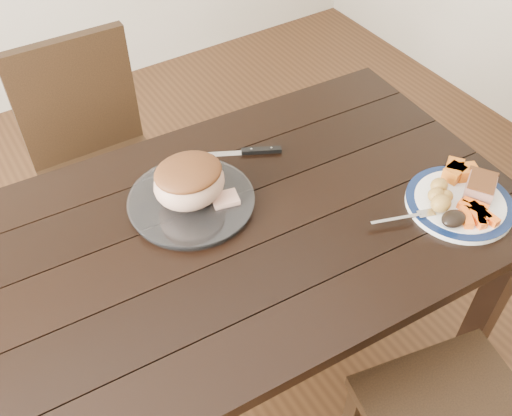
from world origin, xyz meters
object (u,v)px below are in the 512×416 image
pork_slice (480,187)px  roast_joint (189,183)px  dinner_plate (459,204)px  carving_knife (248,152)px  chair_far (97,156)px  dining_table (227,251)px  fork (407,217)px  serving_platter (192,202)px

pork_slice → roast_joint: size_ratio=0.48×
dinner_plate → carving_knife: 0.62m
dinner_plate → roast_joint: bearing=147.2°
dinner_plate → carving_knife: dinner_plate is taller
chair_far → dining_table: bearing=100.1°
dining_table → dinner_plate: 0.64m
chair_far → dinner_plate: chair_far is taller
dining_table → roast_joint: (-0.03, 0.13, 0.17)m
chair_far → dinner_plate: size_ratio=3.22×
pork_slice → fork: pork_slice is taller
dining_table → serving_platter: 0.17m
fork → chair_far: bearing=137.7°
serving_platter → pork_slice: pork_slice is taller
dinner_plate → serving_platter: serving_platter is taller
pork_slice → carving_knife: size_ratio=0.32×
dinner_plate → serving_platter: (-0.61, 0.39, 0.00)m
dining_table → pork_slice: 0.71m
chair_far → pork_slice: size_ratio=9.99×
fork → roast_joint: roast_joint is taller
dining_table → dinner_plate: (0.58, -0.27, 0.10)m
pork_slice → fork: size_ratio=0.54×
carving_knife → chair_far: bearing=150.1°
dining_table → serving_platter: bearing=105.2°
serving_platter → roast_joint: 0.07m
chair_far → roast_joint: bearing=98.8°
dinner_plate → carving_knife: (-0.37, 0.50, -0.00)m
serving_platter → roast_joint: (-0.00, 0.00, 0.07)m
dinner_plate → carving_knife: size_ratio=0.98×
chair_far → roast_joint: chair_far is taller
carving_knife → dinner_plate: bearing=-26.1°
dining_table → carving_knife: carving_knife is taller
pork_slice → roast_joint: roast_joint is taller
dining_table → chair_far: bearing=99.0°
chair_far → fork: 1.14m
dining_table → pork_slice: size_ratio=17.72×
dining_table → roast_joint: roast_joint is taller
chair_far → carving_knife: bearing=123.9°
carving_knife → serving_platter: bearing=-130.1°
pork_slice → carving_knife: bearing=130.8°
fork → roast_joint: bearing=160.0°
dining_table → fork: size_ratio=9.50×
roast_joint → pork_slice: bearing=-30.6°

